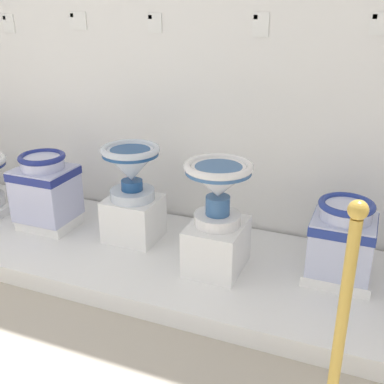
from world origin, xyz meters
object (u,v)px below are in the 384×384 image
object	(u,v)px
antique_toilet_central_ornate	(131,166)
stanchion_post_near_right	(334,376)
plinth_block_pale_glazed	(50,221)
antique_toilet_rightmost	(218,183)
plinth_block_leftmost	(338,274)
info_placard_fifth	(381,23)
antique_toilet_pale_glazed	(45,185)
plinth_block_rightmost	(217,246)
info_placard_first	(8,23)
info_placard_fourth	(261,24)
plinth_block_central_ornate	(134,218)
info_placard_second	(78,21)
info_placard_third	(155,23)
antique_toilet_leftmost	(343,235)

from	to	relation	value
antique_toilet_central_ornate	stanchion_post_near_right	xyz separation A→B (m)	(1.33, -0.98, -0.30)
plinth_block_pale_glazed	antique_toilet_rightmost	bearing A→B (deg)	-3.55
antique_toilet_central_ornate	plinth_block_leftmost	bearing A→B (deg)	-0.19
antique_toilet_rightmost	info_placard_fifth	size ratio (longest dim) A/B	3.24
antique_toilet_pale_glazed	plinth_block_rightmost	size ratio (longest dim) A/B	1.20
info_placard_first	info_placard_fourth	bearing A→B (deg)	0.00
plinth_block_pale_glazed	antique_toilet_pale_glazed	bearing A→B (deg)	0.00
antique_toilet_rightmost	info_placard_fifth	bearing A→B (deg)	39.94
plinth_block_central_ornate	antique_toilet_rightmost	distance (m)	0.73
plinth_block_central_ornate	plinth_block_leftmost	bearing A→B (deg)	-0.19
info_placard_second	info_placard_third	size ratio (longest dim) A/B	1.13
antique_toilet_pale_glazed	plinth_block_pale_glazed	bearing A→B (deg)	0.00
info_placard_fifth	stanchion_post_near_right	bearing A→B (deg)	-88.06
plinth_block_central_ornate	info_placard_fifth	distance (m)	1.79
antique_toilet_central_ornate	info_placard_first	size ratio (longest dim) A/B	2.90
antique_toilet_pale_glazed	plinth_block_leftmost	size ratio (longest dim) A/B	1.22
plinth_block_central_ornate	antique_toilet_rightmost	xyz separation A→B (m)	(0.60, -0.14, 0.38)
plinth_block_pale_glazed	antique_toilet_rightmost	size ratio (longest dim) A/B	0.94
info_placard_second	info_placard_fourth	distance (m)	1.24
antique_toilet_rightmost	info_placard_second	xyz separation A→B (m)	(-1.20, 0.57, 0.77)
antique_toilet_central_ornate	info_placard_third	world-z (taller)	info_placard_third
antique_toilet_pale_glazed	info_placard_fifth	distance (m)	2.20
antique_toilet_central_ornate	info_placard_fourth	distance (m)	1.11
info_placard_first	info_placard_fourth	world-z (taller)	info_placard_fourth
antique_toilet_pale_glazed	antique_toilet_central_ornate	size ratio (longest dim) A/B	1.22
plinth_block_leftmost	antique_toilet_rightmost	bearing A→B (deg)	-168.03
antique_toilet_pale_glazed	antique_toilet_leftmost	world-z (taller)	antique_toilet_pale_glazed
plinth_block_pale_glazed	plinth_block_rightmost	bearing A→B (deg)	-3.55
info_placard_third	plinth_block_rightmost	bearing A→B (deg)	-42.06
plinth_block_pale_glazed	info_placard_fifth	bearing A→B (deg)	14.66
plinth_block_pale_glazed	stanchion_post_near_right	bearing A→B (deg)	-25.11
info_placard_fourth	info_placard_second	bearing A→B (deg)	180.00
antique_toilet_pale_glazed	info_placard_second	bearing A→B (deg)	88.37
plinth_block_rightmost	antique_toilet_central_ornate	bearing A→B (deg)	166.76
plinth_block_central_ornate	stanchion_post_near_right	bearing A→B (deg)	-36.21
info_placard_fourth	antique_toilet_rightmost	bearing A→B (deg)	-93.90
info_placard_fifth	antique_toilet_rightmost	bearing A→B (deg)	-140.06
info_placard_fifth	stanchion_post_near_right	xyz separation A→B (m)	(0.05, -1.40, -1.11)
plinth_block_central_ornate	info_placard_third	size ratio (longest dim) A/B	2.78
plinth_block_rightmost	info_placard_fifth	xyz separation A→B (m)	(0.68, 0.57, 1.16)
antique_toilet_pale_glazed	info_placard_third	distance (m)	1.25
info_placard_second	stanchion_post_near_right	distance (m)	2.62
antique_toilet_rightmost	info_placard_fourth	world-z (taller)	info_placard_fourth
plinth_block_rightmost	stanchion_post_near_right	xyz separation A→B (m)	(0.73, -0.83, 0.06)
plinth_block_central_ornate	info_placard_first	xyz separation A→B (m)	(-1.17, 0.43, 1.12)
antique_toilet_pale_glazed	antique_toilet_rightmost	distance (m)	1.23
antique_toilet_pale_glazed	plinth_block_leftmost	bearing A→B (deg)	1.94
info_placard_first	info_placard_fifth	world-z (taller)	info_placard_fifth
plinth_block_pale_glazed	antique_toilet_central_ornate	distance (m)	0.76
antique_toilet_pale_glazed	plinth_block_rightmost	distance (m)	1.22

